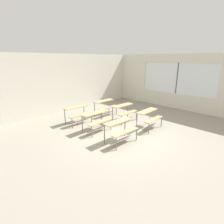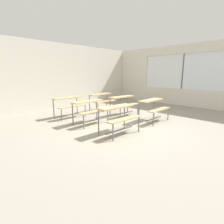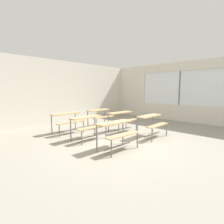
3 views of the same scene
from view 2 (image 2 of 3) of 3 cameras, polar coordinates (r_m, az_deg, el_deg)
name	(u,v)px [view 2 (image 2 of 3)]	position (r m, az deg, el deg)	size (l,w,h in m)	color
ground	(124,129)	(5.29, 3.82, -5.51)	(10.00, 9.00, 0.05)	gray
wall_back	(51,76)	(8.68, -19.43, 11.06)	(10.00, 0.12, 3.00)	silver
wall_right	(196,77)	(9.35, 25.61, 10.28)	(0.12, 9.00, 3.00)	silver
desk_bench_r0c0	(119,113)	(4.68, 2.23, -0.39)	(1.12, 0.62, 0.74)	tan
desk_bench_r0c1	(154,105)	(6.05, 13.46, 2.20)	(1.12, 0.62, 0.74)	tan
desk_bench_r1c0	(90,107)	(5.65, -7.20, 1.74)	(1.12, 0.62, 0.74)	tan
desk_bench_r1c1	(124,101)	(6.77, 3.91, 3.57)	(1.12, 0.63, 0.74)	tan
desk_bench_r2c0	(69,102)	(6.65, -13.83, 3.09)	(1.10, 0.60, 0.74)	tan
desk_bench_r2c1	(102,98)	(7.64, -3.27, 4.59)	(1.10, 0.59, 0.74)	tan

